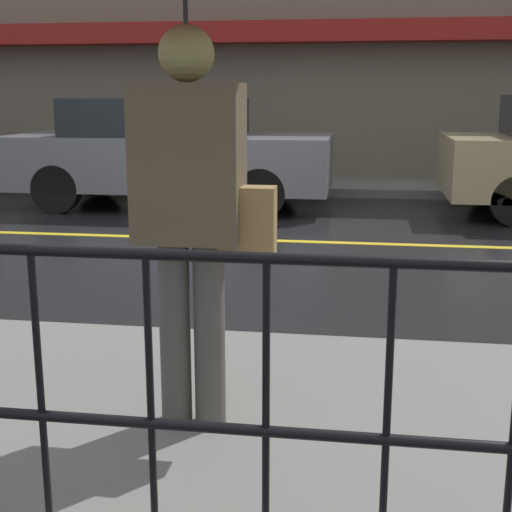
% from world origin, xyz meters
% --- Properties ---
extents(ground_plane, '(80.00, 80.00, 0.00)m').
position_xyz_m(ground_plane, '(0.00, 0.00, 0.00)').
color(ground_plane, black).
extents(sidewalk_far, '(28.00, 1.75, 0.14)m').
position_xyz_m(sidewalk_far, '(0.00, 4.33, 0.07)').
color(sidewalk_far, slate).
rests_on(sidewalk_far, ground_plane).
extents(lane_marking, '(25.20, 0.12, 0.01)m').
position_xyz_m(lane_marking, '(0.00, 0.00, 0.00)').
color(lane_marking, gold).
rests_on(lane_marking, ground_plane).
extents(building_storefront, '(28.00, 0.85, 6.38)m').
position_xyz_m(building_storefront, '(0.00, 5.33, 3.16)').
color(building_storefront, '#706656').
rests_on(building_storefront, ground_plane).
extents(pedestrian, '(0.93, 0.93, 2.12)m').
position_xyz_m(pedestrian, '(1.00, -4.71, 1.72)').
color(pedestrian, '#4C4742').
rests_on(pedestrian, sidewalk_near).
extents(car_grey, '(4.49, 1.77, 1.52)m').
position_xyz_m(car_grey, '(-1.02, 2.20, 0.78)').
color(car_grey, slate).
rests_on(car_grey, ground_plane).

